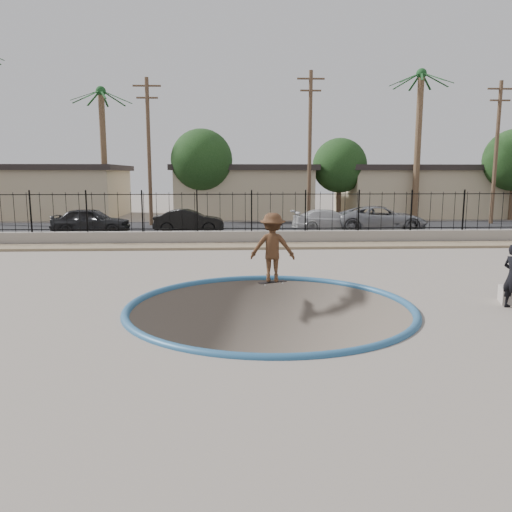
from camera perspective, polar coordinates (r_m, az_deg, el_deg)
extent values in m
cube|color=gray|center=(25.10, -0.66, -0.55)|extent=(120.00, 120.00, 2.20)
torus|color=#285882|center=(12.17, 1.61, -5.90)|extent=(7.04, 7.04, 0.20)
cube|color=tan|center=(22.15, -0.39, 1.15)|extent=(42.00, 1.60, 0.11)
cube|color=gray|center=(23.21, -0.51, 2.14)|extent=(42.00, 0.45, 0.60)
cube|color=black|center=(23.16, -0.51, 3.17)|extent=(40.00, 0.04, 0.03)
cube|color=black|center=(23.05, -0.52, 7.08)|extent=(40.00, 0.04, 0.04)
cube|color=black|center=(29.89, -1.02, 3.20)|extent=(90.00, 8.00, 0.04)
cube|color=tan|center=(41.69, -22.68, 6.60)|extent=(11.00, 8.00, 3.50)
cube|color=#2B2523|center=(41.67, -22.85, 9.27)|extent=(11.60, 8.60, 0.40)
cube|color=tan|center=(39.25, -1.46, 7.18)|extent=(10.00, 8.00, 3.50)
cube|color=#2B2523|center=(39.22, -1.47, 10.03)|extent=(10.60, 8.60, 0.40)
cube|color=tan|center=(41.97, 18.17, 6.86)|extent=(12.00, 8.00, 3.50)
cube|color=#2B2523|center=(41.95, 18.30, 9.52)|extent=(12.60, 8.60, 0.40)
cylinder|color=brown|center=(37.84, -16.99, 10.88)|extent=(0.44, 0.44, 9.00)
sphere|color=#18471E|center=(38.26, -17.32, 17.54)|extent=(0.70, 0.70, 0.70)
cylinder|color=brown|center=(37.08, 17.99, 11.64)|extent=(0.44, 0.44, 10.00)
sphere|color=#18471E|center=(37.65, 18.38, 19.18)|extent=(0.70, 0.70, 0.70)
cylinder|color=#473323|center=(32.14, -12.13, 11.42)|extent=(0.24, 0.24, 9.00)
cube|color=#473323|center=(32.55, -12.38, 18.47)|extent=(1.70, 0.10, 0.10)
cube|color=#473323|center=(32.45, -12.33, 17.25)|extent=(1.30, 0.10, 0.10)
cylinder|color=#473323|center=(32.13, 6.15, 12.02)|extent=(0.24, 0.24, 9.50)
cube|color=#473323|center=(32.61, 6.29, 19.50)|extent=(1.70, 0.10, 0.10)
cube|color=#473323|center=(32.49, 6.27, 18.28)|extent=(1.30, 0.10, 0.10)
cylinder|color=#473323|center=(35.96, 25.74, 10.47)|extent=(0.24, 0.24, 9.00)
cube|color=#473323|center=(36.33, 26.20, 16.78)|extent=(1.70, 0.10, 0.10)
cube|color=#473323|center=(36.23, 26.11, 15.68)|extent=(1.30, 0.10, 0.10)
cylinder|color=#473323|center=(35.81, -6.16, 6.53)|extent=(0.34, 0.34, 3.00)
sphere|color=#143311|center=(35.79, -6.23, 10.85)|extent=(4.32, 4.32, 4.32)
cylinder|color=#473323|center=(37.60, 9.43, 6.40)|extent=(0.34, 0.34, 2.75)
sphere|color=#143311|center=(37.56, 9.53, 10.17)|extent=(3.96, 3.96, 3.96)
cylinder|color=#473323|center=(40.05, 27.19, 5.85)|extent=(0.34, 0.34, 3.00)
imported|color=brown|center=(14.52, 1.89, 0.62)|extent=(1.38, 0.91, 2.00)
cube|color=black|center=(14.69, 1.88, -2.99)|extent=(0.88, 0.54, 0.02)
cylinder|color=silver|center=(14.50, 1.01, -3.30)|extent=(0.06, 0.05, 0.06)
cylinder|color=silver|center=(14.64, 0.72, -3.18)|extent=(0.06, 0.05, 0.06)
cylinder|color=silver|center=(14.77, 3.02, -3.08)|extent=(0.06, 0.05, 0.06)
cylinder|color=silver|center=(14.91, 2.72, -2.96)|extent=(0.06, 0.05, 0.06)
imported|color=black|center=(28.33, -18.33, 3.85)|extent=(4.17, 1.83, 1.40)
imported|color=black|center=(27.76, -7.67, 3.99)|extent=(3.85, 1.41, 1.26)
imported|color=silver|center=(28.36, 8.39, 4.04)|extent=(4.31, 1.99, 1.22)
imported|color=gray|center=(29.06, 14.11, 4.17)|extent=(5.23, 2.73, 1.41)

